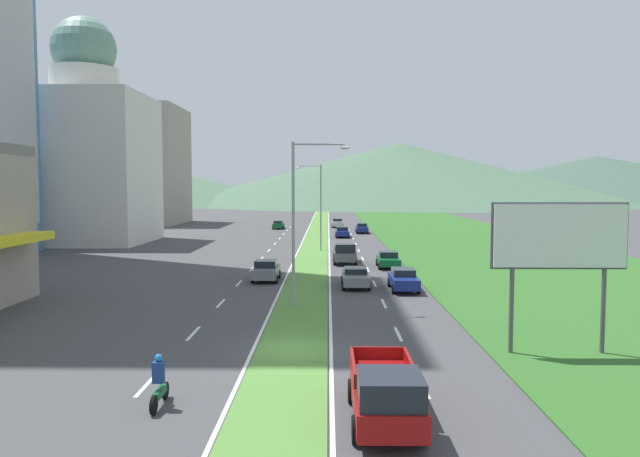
{
  "coord_description": "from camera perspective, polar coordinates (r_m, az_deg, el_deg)",
  "views": [
    {
      "loc": [
        1.61,
        -26.34,
        7.37
      ],
      "look_at": [
        0.64,
        46.21,
        2.15
      ],
      "focal_mm": 33.73,
      "sensor_mm": 36.0,
      "label": 1
    }
  ],
  "objects": [
    {
      "name": "car_2",
      "position": [
        43.73,
        3.39,
        -4.61
      ],
      "size": [
        2.0,
        4.4,
        1.41
      ],
      "rotation": [
        0.0,
        0.0,
        -1.57
      ],
      "color": "slate",
      "rests_on": "ground_plane"
    },
    {
      "name": "car_4",
      "position": [
        85.27,
        2.13,
        -0.33
      ],
      "size": [
        1.98,
        4.38,
        1.5
      ],
      "rotation": [
        0.0,
        0.0,
        -1.57
      ],
      "color": "navy",
      "rests_on": "ground_plane"
    },
    {
      "name": "lane_dash_left_5",
      "position": [
        45.81,
        -7.7,
        -5.17
      ],
      "size": [
        0.16,
        2.8,
        0.01
      ],
      "primitive_type": "cube",
      "color": "silver",
      "rests_on": "ground_plane"
    },
    {
      "name": "lane_dash_left_7",
      "position": [
        60.89,
        -5.57,
        -2.85
      ],
      "size": [
        0.16,
        2.8,
        0.01
      ],
      "primitive_type": "cube",
      "color": "silver",
      "rests_on": "ground_plane"
    },
    {
      "name": "lane_dash_right_9",
      "position": [
        75.86,
        3.4,
        -1.46
      ],
      "size": [
        0.16,
        2.8,
        0.01
      ],
      "primitive_type": "cube",
      "color": "silver",
      "rests_on": "ground_plane"
    },
    {
      "name": "car_5",
      "position": [
        105.44,
        1.66,
        0.54
      ],
      "size": [
        2.03,
        4.4,
        1.56
      ],
      "rotation": [
        0.0,
        0.0,
        -1.57
      ],
      "color": "#B2B2B7",
      "rests_on": "ground_plane"
    },
    {
      "name": "lane_dash_right_10",
      "position": [
        83.49,
        3.16,
        -0.95
      ],
      "size": [
        0.16,
        2.8,
        0.01
      ],
      "primitive_type": "cube",
      "color": "silver",
      "rests_on": "ground_plane"
    },
    {
      "name": "lane_dash_right_4",
      "position": [
        37.93,
        6.08,
        -7.1
      ],
      "size": [
        0.16,
        2.8,
        0.01
      ],
      "primitive_type": "cube",
      "color": "silver",
      "rests_on": "ground_plane"
    },
    {
      "name": "street_lamp_near",
      "position": [
        35.66,
        -1.95,
        1.48
      ],
      "size": [
        3.43,
        0.37,
        9.93
      ],
      "color": "#99999E",
      "rests_on": "ground_plane"
    },
    {
      "name": "lane_dash_left_10",
      "position": [
        83.69,
        -3.84,
        -0.94
      ],
      "size": [
        0.16,
        2.8,
        0.01
      ],
      "primitive_type": "cube",
      "color": "silver",
      "rests_on": "ground_plane"
    },
    {
      "name": "lane_dash_left_12",
      "position": [
        98.95,
        -3.13,
        -0.16
      ],
      "size": [
        0.16,
        2.8,
        0.01
      ],
      "primitive_type": "cube",
      "color": "silver",
      "rests_on": "ground_plane"
    },
    {
      "name": "car_7",
      "position": [
        46.72,
        -5.14,
        -3.97
      ],
      "size": [
        2.02,
        4.16,
        1.62
      ],
      "rotation": [
        0.0,
        0.0,
        1.57
      ],
      "color": "slate",
      "rests_on": "ground_plane"
    },
    {
      "name": "lane_dash_left_3",
      "position": [
        31.01,
        -11.93,
        -9.71
      ],
      "size": [
        0.16,
        2.8,
        0.01
      ],
      "primitive_type": "cube",
      "color": "silver",
      "rests_on": "ground_plane"
    },
    {
      "name": "lane_dash_left_6",
      "position": [
        53.33,
        -6.48,
        -3.85
      ],
      "size": [
        0.16,
        2.8,
        0.01
      ],
      "primitive_type": "cube",
      "color": "silver",
      "rests_on": "ground_plane"
    },
    {
      "name": "lane_dash_right_5",
      "position": [
        45.45,
        5.18,
        -5.22
      ],
      "size": [
        0.16,
        2.8,
        0.01
      ],
      "primitive_type": "cube",
      "color": "silver",
      "rests_on": "ground_plane"
    },
    {
      "name": "lane_dash_right_2",
      "position": [
        23.17,
        9.7,
        -14.47
      ],
      "size": [
        0.16,
        2.8,
        0.01
      ],
      "primitive_type": "cube",
      "color": "silver",
      "rests_on": "ground_plane"
    },
    {
      "name": "grass_verge_right",
      "position": [
        88.71,
        13.12,
        -0.74
      ],
      "size": [
        24.0,
        240.0,
        0.06
      ],
      "primitive_type": "cube",
      "color": "#2D6023",
      "rests_on": "ground_plane"
    },
    {
      "name": "lane_dash_left_9",
      "position": [
        76.07,
        -4.3,
        -1.45
      ],
      "size": [
        0.16,
        2.8,
        0.01
      ],
      "primitive_type": "cube",
      "color": "silver",
      "rests_on": "ground_plane"
    },
    {
      "name": "hill_far_left",
      "position": [
        285.7,
        -23.94,
        4.92
      ],
      "size": [
        210.19,
        210.19,
        26.31
      ],
      "primitive_type": "cone",
      "color": "#47664C",
      "rests_on": "ground_plane"
    },
    {
      "name": "lane_dash_right_3",
      "position": [
        30.48,
        7.43,
        -9.9
      ],
      "size": [
        0.16,
        2.8,
        0.01
      ],
      "primitive_type": "cube",
      "color": "silver",
      "rests_on": "ground_plane"
    },
    {
      "name": "lane_dash_right_8",
      "position": [
        68.23,
        3.69,
        -2.09
      ],
      "size": [
        0.16,
        2.8,
        0.01
      ],
      "primitive_type": "cube",
      "color": "silver",
      "rests_on": "ground_plane"
    },
    {
      "name": "pickup_truck_1",
      "position": [
        19.19,
        6.26,
        -15.34
      ],
      "size": [
        2.18,
        5.4,
        2.0
      ],
      "rotation": [
        0.0,
        0.0,
        -1.57
      ],
      "color": "maroon",
      "rests_on": "ground_plane"
    },
    {
      "name": "lane_dash_right_6",
      "position": [
        53.02,
        4.54,
        -3.88
      ],
      "size": [
        0.16,
        2.8,
        0.01
      ],
      "primitive_type": "cube",
      "color": "silver",
      "rests_on": "ground_plane"
    },
    {
      "name": "lane_dash_right_11",
      "position": [
        91.13,
        2.96,
        -0.53
      ],
      "size": [
        0.16,
        2.8,
        0.01
      ],
      "primitive_type": "cube",
      "color": "silver",
      "rests_on": "ground_plane"
    },
    {
      "name": "lane_dash_left_4",
      "position": [
        38.36,
        -9.39,
        -7.01
      ],
      "size": [
        0.16,
        2.8,
        0.01
      ],
      "primitive_type": "cube",
      "color": "silver",
      "rests_on": "ground_plane"
    },
    {
      "name": "street_lamp_mid",
      "position": [
        67.34,
        -0.17,
        2.56
      ],
      "size": [
        2.86,
        0.44,
        9.69
      ],
      "color": "#99999E",
      "rests_on": "ground_plane"
    },
    {
      "name": "car_3",
      "position": [
        42.77,
        7.92,
        -4.79
      ],
      "size": [
        1.92,
        4.62,
        1.52
      ],
      "rotation": [
        0.0,
        0.0,
        -1.57
      ],
      "color": "navy",
      "rests_on": "ground_plane"
    },
    {
      "name": "hill_far_center",
      "position": [
        258.19,
        7.56,
        5.26
      ],
      "size": [
        189.98,
        189.98,
        25.44
      ],
      "primitive_type": "cone",
      "color": "#47664C",
      "rests_on": "ground_plane"
    },
    {
      "name": "car_6",
      "position": [
        102.16,
        -3.97,
        0.38
      ],
      "size": [
        1.85,
        4.25,
        1.4
      ],
      "rotation": [
        0.0,
        0.0,
        1.57
      ],
      "color": "#0C5128",
      "rests_on": "ground_plane"
    },
    {
      "name": "billboard_roadside",
      "position": [
        27.87,
        21.78,
        -1.16
      ],
      "size": [
        5.89,
        0.28,
        6.65
      ],
      "color": "#4C4C51",
      "rests_on": "ground_plane"
    },
    {
      "name": "lane_dash_right_13",
      "position": [
        106.43,
        2.64,
        0.14
      ],
      "size": [
        0.16,
        2.8,
        0.01
      ],
      "primitive_type": "cube",
      "color": "silver",
      "rests_on": "ground_plane"
    },
    {
      "name": "pickup_truck_0",
      "position": [
        56.81,
        2.37,
        -2.34
      ],
      "size": [
        2.18,
        5.4,
        2.0
      ],
      "rotation": [
        0.0,
        0.0,
        -1.57
      ],
      "color": "#515459",
      "rests_on": "ground_plane"
    },
    {
      "name": "lane_dash_left_2",
      "position": [
        23.87,
        -16.09,
        -14.01
      ],
      "size": [
        0.16,
        2.8,
        0.01
      ],
      "primitive_type": "cube",
      "color": "silver",
      "rests_on": "ground_plane"
    },
    {
      "name": "grass_median",
      "position": [
        86.67,
        -0.3,
        -0.74
      ],
      "size": [
        3.2,
        240.0,
        0.06
      ],
      "primitive_type": "cube",
      "color": "#518438",
      "rests_on": "ground_plane"
    },
    {
      "name": "domed_building",
      "position": [
        83.16,
        -21.26,
        6.68
      ],
      "size": [
        15.32,
        15.32,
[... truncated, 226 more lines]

